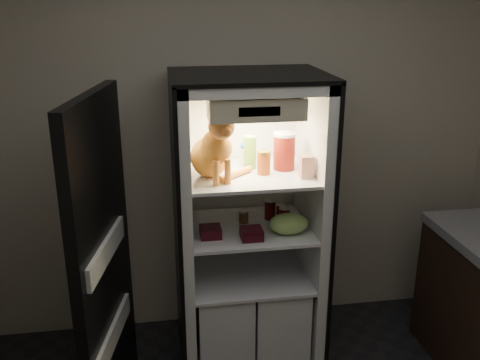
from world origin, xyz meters
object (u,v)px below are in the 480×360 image
object	(u,v)px
tabby_cat	(213,151)
parmesan_shaker	(250,152)
refrigerator	(247,243)
berry_box_right	(252,234)
salsa_jar	(264,162)
soda_can_a	(270,210)
pepper_jar	(284,151)
condiment_jar	(244,217)
berry_box_left	(211,232)
grape_bag	(288,224)
soda_can_c	(284,217)
cream_carton	(306,167)
mayo_tub	(248,155)
soda_can_b	(281,213)

from	to	relation	value
tabby_cat	parmesan_shaker	bearing A→B (deg)	15.79
refrigerator	berry_box_right	xyz separation A→B (m)	(-0.02, -0.24, 0.18)
salsa_jar	soda_can_a	bearing A→B (deg)	61.24
pepper_jar	berry_box_right	distance (m)	0.54
condiment_jar	berry_box_left	xyz separation A→B (m)	(-0.23, -0.17, -0.01)
soda_can_a	grape_bag	xyz separation A→B (m)	(0.06, -0.23, -0.00)
soda_can_c	condiment_jar	xyz separation A→B (m)	(-0.24, 0.10, -0.02)
cream_carton	soda_can_c	world-z (taller)	cream_carton
mayo_tub	tabby_cat	bearing A→B (deg)	-136.28
condiment_jar	berry_box_right	xyz separation A→B (m)	(0.01, -0.24, -0.01)
condiment_jar	grape_bag	xyz separation A→B (m)	(0.24, -0.19, 0.02)
refrigerator	berry_box_left	size ratio (longest dim) A/B	15.27
soda_can_b	soda_can_c	world-z (taller)	soda_can_c
pepper_jar	soda_can_a	distance (m)	0.41
soda_can_c	salsa_jar	bearing A→B (deg)	-178.86
soda_can_a	soda_can_b	world-z (taller)	soda_can_a
cream_carton	berry_box_right	bearing A→B (deg)	-173.02
parmesan_shaker	soda_can_c	distance (m)	0.45
soda_can_c	berry_box_right	xyz separation A→B (m)	(-0.23, -0.14, -0.03)
pepper_jar	condiment_jar	bearing A→B (deg)	174.68
pepper_jar	berry_box_left	bearing A→B (deg)	-162.36
parmesan_shaker	soda_can_a	size ratio (longest dim) A/B	1.60
condiment_jar	grape_bag	bearing A→B (deg)	-39.23
parmesan_shaker	soda_can_a	world-z (taller)	parmesan_shaker
refrigerator	soda_can_c	size ratio (longest dim) A/B	15.50
salsa_jar	cream_carton	xyz separation A→B (m)	(0.23, -0.10, -0.01)
soda_can_a	soda_can_c	distance (m)	0.14
mayo_tub	berry_box_left	xyz separation A→B (m)	(-0.27, -0.27, -0.38)
berry_box_right	soda_can_c	bearing A→B (deg)	31.67
soda_can_c	berry_box_left	xyz separation A→B (m)	(-0.46, -0.08, -0.03)
pepper_jar	soda_can_b	distance (m)	0.41
parmesan_shaker	berry_box_right	world-z (taller)	parmesan_shaker
tabby_cat	pepper_jar	size ratio (longest dim) A/B	1.96
parmesan_shaker	mayo_tub	distance (m)	0.09
soda_can_a	soda_can_b	bearing A→B (deg)	-35.08
mayo_tub	condiment_jar	size ratio (longest dim) A/B	1.56
parmesan_shaker	berry_box_right	distance (m)	0.49
soda_can_c	berry_box_right	world-z (taller)	soda_can_c
cream_carton	berry_box_left	distance (m)	0.68
tabby_cat	condiment_jar	xyz separation A→B (m)	(0.20, 0.13, -0.47)
pepper_jar	cream_carton	size ratio (longest dim) A/B	1.73
cream_carton	salsa_jar	bearing A→B (deg)	156.86
refrigerator	soda_can_c	world-z (taller)	refrigerator
soda_can_c	grape_bag	world-z (taller)	same
berry_box_left	tabby_cat	bearing A→B (deg)	56.36
pepper_jar	salsa_jar	bearing A→B (deg)	-151.76
cream_carton	soda_can_a	bearing A→B (deg)	124.63
tabby_cat	mayo_tub	size ratio (longest dim) A/B	3.45
mayo_tub	salsa_jar	world-z (taller)	salsa_jar
cream_carton	soda_can_b	world-z (taller)	cream_carton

